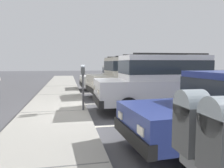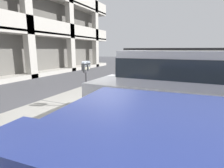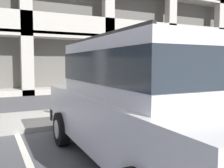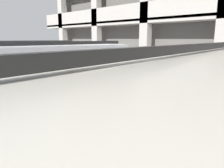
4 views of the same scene
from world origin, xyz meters
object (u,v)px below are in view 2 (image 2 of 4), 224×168
blue_coupe (183,70)px  dark_hatchback (187,71)px  parking_meter_near (86,73)px  silver_suv (180,86)px

blue_coupe → dark_hatchback: bearing=-175.5°
dark_hatchback → parking_meter_near: bearing=133.5°
dark_hatchback → blue_coupe: dark_hatchback is taller
blue_coupe → silver_suv: bearing=-178.8°
silver_suv → parking_meter_near: 2.83m
dark_hatchback → parking_meter_near: dark_hatchback is taller
blue_coupe → parking_meter_near: parking_meter_near is taller
parking_meter_near → blue_coupe: bearing=-22.2°
silver_suv → parking_meter_near: silver_suv is taller
silver_suv → parking_meter_near: (0.04, 2.82, 0.17)m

